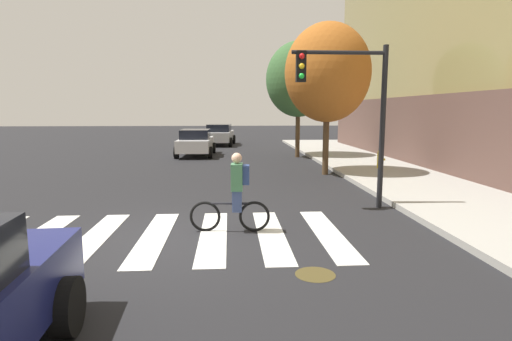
% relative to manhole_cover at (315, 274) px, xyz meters
% --- Properties ---
extents(ground_plane, '(120.00, 120.00, 0.00)m').
position_rel_manhole_cover_xyz_m(ground_plane, '(-2.49, 2.12, -0.00)').
color(ground_plane, black).
extents(crosswalk_stripes, '(7.73, 3.62, 0.01)m').
position_rel_manhole_cover_xyz_m(crosswalk_stripes, '(-2.88, 2.12, 0.00)').
color(crosswalk_stripes, silver).
rests_on(crosswalk_stripes, ground).
extents(manhole_cover, '(0.64, 0.64, 0.01)m').
position_rel_manhole_cover_xyz_m(manhole_cover, '(0.00, 0.00, 0.00)').
color(manhole_cover, '#473D1E').
rests_on(manhole_cover, ground).
extents(sedan_mid, '(2.12, 4.37, 1.49)m').
position_rel_manhole_cover_xyz_m(sedan_mid, '(-3.23, 17.22, 0.77)').
color(sedan_mid, silver).
rests_on(sedan_mid, ground).
extents(sedan_far, '(2.42, 4.62, 1.55)m').
position_rel_manhole_cover_xyz_m(sedan_far, '(-2.06, 24.21, 0.79)').
color(sedan_far, '#B7B7BC').
rests_on(sedan_far, ground).
extents(cyclist, '(1.71, 0.37, 1.69)m').
position_rel_manhole_cover_xyz_m(cyclist, '(-1.21, 2.40, 0.84)').
color(cyclist, black).
rests_on(cyclist, ground).
extents(traffic_light_near, '(2.47, 0.28, 4.20)m').
position_rel_manhole_cover_xyz_m(traffic_light_near, '(1.81, 4.34, 2.86)').
color(traffic_light_near, black).
rests_on(traffic_light_near, ground).
extents(fire_hydrant, '(0.33, 0.22, 0.78)m').
position_rel_manhole_cover_xyz_m(fire_hydrant, '(5.00, 10.64, 0.53)').
color(fire_hydrant, gold).
rests_on(fire_hydrant, sidewalk).
extents(street_tree_near, '(3.33, 3.33, 5.93)m').
position_rel_manhole_cover_xyz_m(street_tree_near, '(2.51, 9.98, 4.00)').
color(street_tree_near, '#4C3823').
rests_on(street_tree_near, ground).
extents(street_tree_mid, '(3.50, 3.50, 6.22)m').
position_rel_manhole_cover_xyz_m(street_tree_mid, '(2.41, 16.16, 4.20)').
color(street_tree_mid, '#4C3823').
rests_on(street_tree_mid, ground).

